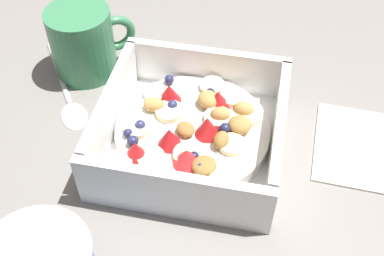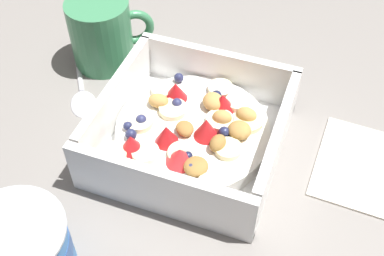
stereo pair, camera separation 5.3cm
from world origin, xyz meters
TOP-DOWN VIEW (x-y plane):
  - ground_plane at (0.00, 0.00)m, footprint 2.40×2.40m
  - fruit_bowl at (0.01, 0.00)m, footprint 0.20×0.20m
  - spoon at (0.17, -0.04)m, footprint 0.11×0.15m
  - coffee_mug at (0.17, -0.10)m, footprint 0.10×0.08m
  - folded_napkin at (-0.19, -0.03)m, footprint 0.12×0.12m

SIDE VIEW (x-z plane):
  - ground_plane at x=0.00m, z-range 0.00..0.00m
  - folded_napkin at x=-0.19m, z-range 0.00..0.01m
  - spoon at x=0.17m, z-range 0.00..0.01m
  - fruit_bowl at x=0.01m, z-range -0.01..0.06m
  - coffee_mug at x=0.17m, z-range 0.00..0.09m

